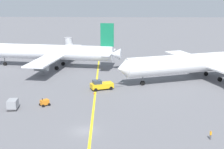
% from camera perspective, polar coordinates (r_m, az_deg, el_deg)
% --- Properties ---
extents(ground_plane, '(600.00, 600.00, 0.00)m').
position_cam_1_polar(ground_plane, '(58.52, -5.18, -10.25)').
color(ground_plane, slate).
extents(taxiway_stripe, '(6.76, 119.86, 0.01)m').
position_cam_1_polar(taxiway_stripe, '(67.59, -3.46, -6.74)').
color(taxiway_stripe, yellow).
rests_on(taxiway_stripe, ground).
extents(airliner_at_gate_left, '(48.46, 41.12, 15.41)m').
position_cam_1_polar(airliner_at_gate_left, '(108.30, -10.92, 3.99)').
color(airliner_at_gate_left, white).
rests_on(airliner_at_gate_left, ground).
extents(airliner_being_pushed, '(52.07, 45.49, 15.97)m').
position_cam_1_polar(airliner_being_pushed, '(95.04, 16.72, 2.11)').
color(airliner_being_pushed, white).
rests_on(airliner_being_pushed, ground).
extents(pushback_tug, '(8.92, 4.80, 2.92)m').
position_cam_1_polar(pushback_tug, '(82.26, -2.00, -1.92)').
color(pushback_tug, gold).
rests_on(pushback_tug, ground).
extents(gse_container_dolly_flat, '(2.50, 3.40, 2.15)m').
position_cam_1_polar(gse_container_dolly_flat, '(71.68, -17.72, -5.17)').
color(gse_container_dolly_flat, slate).
rests_on(gse_container_dolly_flat, ground).
extents(gse_gpu_cart_small, '(2.63, 2.59, 1.90)m').
position_cam_1_polar(gse_gpu_cart_small, '(72.11, -12.22, -5.00)').
color(gse_gpu_cart_small, orange).
rests_on(gse_gpu_cart_small, ground).
extents(ground_crew_marshaller_foreground, '(0.36, 0.36, 1.69)m').
position_cam_1_polar(ground_crew_marshaller_foreground, '(57.37, 17.59, -10.47)').
color(ground_crew_marshaller_foreground, '#4C4C51').
rests_on(ground_crew_marshaller_foreground, ground).
extents(traffic_cone_nose_right, '(0.44, 0.44, 0.60)m').
position_cam_1_polar(traffic_cone_nose_right, '(78.81, -3.30, -3.40)').
color(traffic_cone_nose_right, orange).
rests_on(traffic_cone_nose_right, ground).
extents(jet_bridge, '(7.30, 20.43, 5.64)m').
position_cam_1_polar(jet_bridge, '(135.55, -7.90, 5.58)').
color(jet_bridge, '#B7B7BC').
rests_on(jet_bridge, ground).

